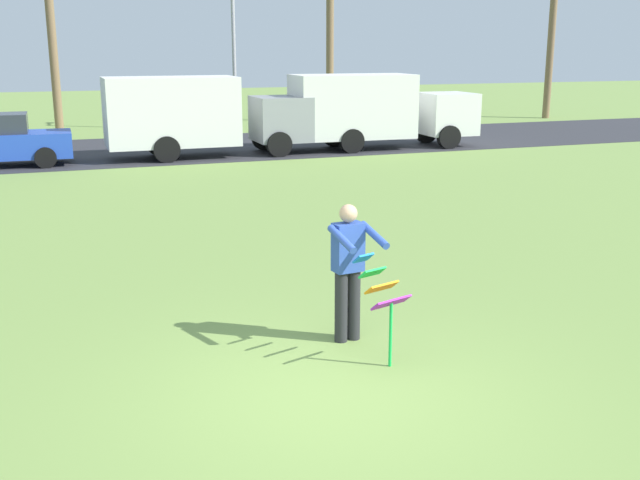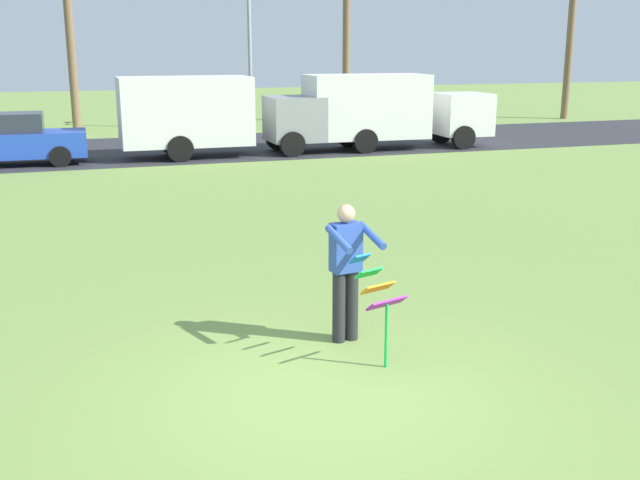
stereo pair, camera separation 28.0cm
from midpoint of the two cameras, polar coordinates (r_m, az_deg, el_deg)
ground_plane at (r=8.17m, az=1.34°, el=-11.52°), size 120.00×120.00×0.00m
road_strip at (r=27.79m, az=-13.08°, el=6.60°), size 120.00×8.00×0.01m
person_kite_flyer at (r=9.25m, az=2.87°, el=-2.08°), size 0.60×0.70×1.73m
kite_held at (r=8.67m, az=5.28°, el=-3.95°), size 0.54×0.71×1.24m
parked_car_blue at (r=25.25m, az=-21.69°, el=6.97°), size 4.23×1.89×1.60m
parked_truck_grey_van at (r=25.56m, az=-7.89°, el=9.36°), size 6.70×2.12×2.62m
parked_truck_white_box at (r=27.42m, az=5.43°, el=9.76°), size 6.75×2.25×2.62m
streetlight_pole at (r=33.69m, az=-5.13°, el=15.00°), size 0.24×1.65×7.00m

